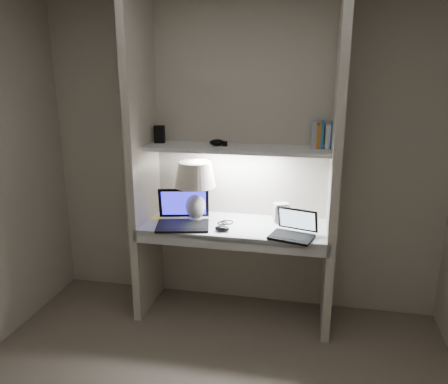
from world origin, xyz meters
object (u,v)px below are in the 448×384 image
(laptop_netbook, at_px, (294,231))
(book_row, at_px, (324,135))
(speaker, at_px, (281,213))
(laptop_main, at_px, (183,217))
(table_lamp, at_px, (195,181))

(laptop_netbook, xyz_separation_m, book_row, (0.18, 0.34, 0.65))
(speaker, bearing_deg, book_row, -13.67)
(laptop_main, xyz_separation_m, book_row, (1.04, 0.26, 0.63))
(laptop_netbook, relative_size, speaker, 2.31)
(laptop_main, bearing_deg, laptop_netbook, -18.39)
(book_row, bearing_deg, table_lamp, -171.39)
(laptop_netbook, distance_m, book_row, 0.75)
(table_lamp, distance_m, laptop_main, 0.29)
(table_lamp, height_order, book_row, book_row)
(table_lamp, xyz_separation_m, book_row, (0.96, 0.15, 0.37))
(laptop_netbook, height_order, speaker, laptop_netbook)
(table_lamp, distance_m, speaker, 0.72)
(laptop_main, relative_size, laptop_netbook, 1.29)
(laptop_main, distance_m, book_row, 1.24)
(book_row, bearing_deg, speaker, -169.79)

